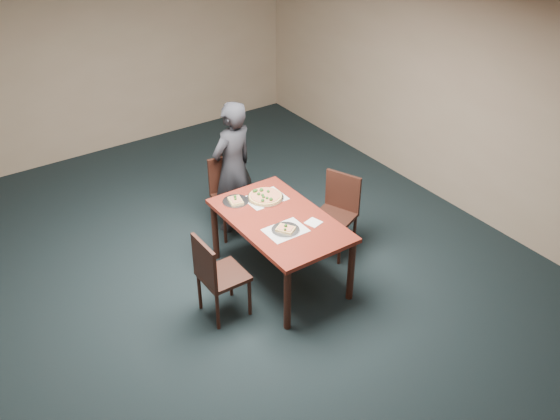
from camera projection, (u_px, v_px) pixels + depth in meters
ground at (254, 289)px, 6.54m from camera, size 8.00×8.00×0.00m
room_shell at (250, 139)px, 5.61m from camera, size 8.00×8.00×8.00m
dining_table at (280, 226)px, 6.37m from camera, size 0.90×1.50×0.75m
chair_far at (230, 191)px, 7.25m from camera, size 0.48×0.48×0.91m
chair_left at (216, 273)px, 5.94m from camera, size 0.42×0.42×0.91m
chair_right at (337, 209)px, 6.91m from camera, size 0.55×0.55×0.91m
diner at (233, 167)px, 7.13m from camera, size 0.66×0.51×1.60m
placemat_main at (265, 198)px, 6.65m from camera, size 0.42×0.32×0.00m
placemat_near at (286, 230)px, 6.14m from camera, size 0.40×0.30×0.00m
pizza_pan at (265, 196)px, 6.64m from camera, size 0.39×0.39×0.07m
slice_plate_near at (286, 229)px, 6.13m from camera, size 0.28×0.28×0.06m
slice_plate_far at (236, 201)px, 6.59m from camera, size 0.28×0.28×0.06m
napkin at (313, 223)px, 6.25m from camera, size 0.17×0.17×0.01m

